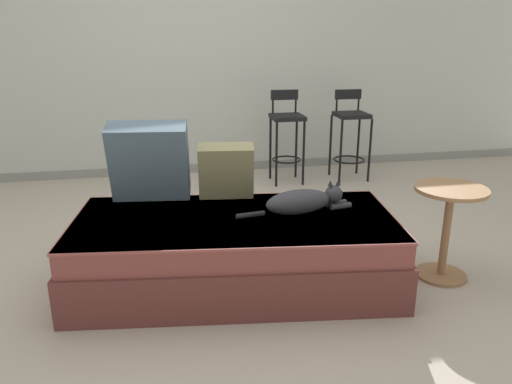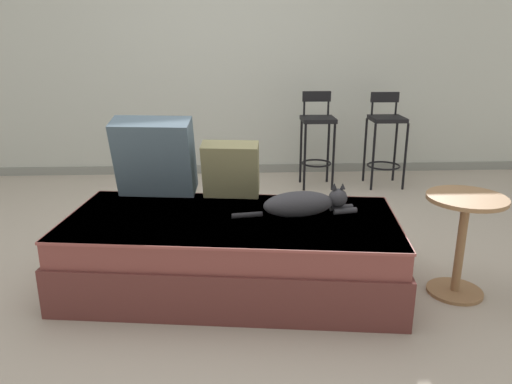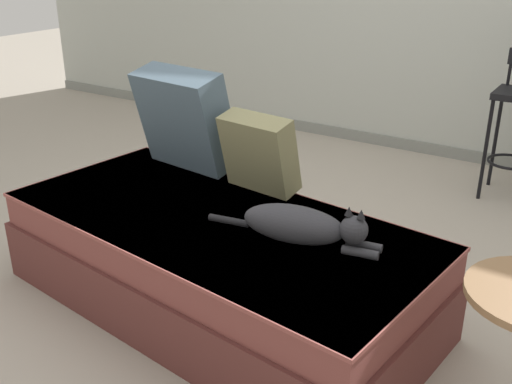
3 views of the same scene
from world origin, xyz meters
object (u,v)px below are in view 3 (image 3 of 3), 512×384
object	(u,v)px
couch	(216,261)
throw_pillow_middle	(258,153)
cat	(301,225)
throw_pillow_corner	(185,119)

from	to	relation	value
couch	throw_pillow_middle	xyz separation A→B (m)	(-0.00, 0.36, 0.41)
throw_pillow_middle	cat	xyz separation A→B (m)	(0.43, -0.36, -0.11)
throw_pillow_corner	cat	size ratio (longest dim) A/B	0.71
cat	throw_pillow_corner	bearing A→B (deg)	155.30
couch	cat	bearing A→B (deg)	0.23
couch	cat	distance (m)	0.52
couch	throw_pillow_middle	world-z (taller)	throw_pillow_middle
throw_pillow_corner	throw_pillow_middle	size ratio (longest dim) A/B	1.40
throw_pillow_middle	couch	bearing A→B (deg)	-89.21
throw_pillow_middle	cat	distance (m)	0.57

